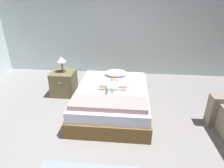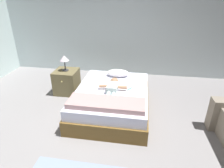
{
  "view_description": "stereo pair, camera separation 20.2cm",
  "coord_description": "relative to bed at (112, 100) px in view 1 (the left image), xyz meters",
  "views": [
    {
      "loc": [
        0.42,
        -1.98,
        2.03
      ],
      "look_at": [
        0.13,
        1.08,
        0.54
      ],
      "focal_mm": 31.05,
      "sensor_mm": 36.0,
      "label": 1
    },
    {
      "loc": [
        0.62,
        -1.96,
        2.03
      ],
      "look_at": [
        0.13,
        1.08,
        0.54
      ],
      "focal_mm": 31.05,
      "sensor_mm": 36.0,
      "label": 2
    }
  ],
  "objects": [
    {
      "name": "ground_plane",
      "position": [
        -0.13,
        -1.08,
        -0.22
      ],
      "size": [
        8.0,
        8.0,
        0.0
      ],
      "primitive_type": "plane",
      "color": "gray"
    },
    {
      "name": "wall_behind_bed",
      "position": [
        -0.13,
        1.92,
        1.1
      ],
      "size": [
        8.0,
        0.12,
        2.63
      ],
      "primitive_type": "cube",
      "color": "silver",
      "rests_on": "ground_plane"
    },
    {
      "name": "bed",
      "position": [
        0.0,
        0.0,
        0.0
      ],
      "size": [
        1.31,
        1.73,
        0.44
      ],
      "color": "brown",
      "rests_on": "ground_plane"
    },
    {
      "name": "pillow",
      "position": [
        0.03,
        0.6,
        0.29
      ],
      "size": [
        0.45,
        0.26,
        0.14
      ],
      "color": "white",
      "rests_on": "bed"
    },
    {
      "name": "baby",
      "position": [
        0.02,
        -0.03,
        0.29
      ],
      "size": [
        0.5,
        0.6,
        0.16
      ],
      "color": "silver",
      "rests_on": "bed"
    },
    {
      "name": "toothbrush",
      "position": [
        0.32,
        0.05,
        0.23
      ],
      "size": [
        0.09,
        0.12,
        0.02
      ],
      "color": "#3994DA",
      "rests_on": "bed"
    },
    {
      "name": "nightstand",
      "position": [
        -1.08,
        0.55,
        0.04
      ],
      "size": [
        0.47,
        0.5,
        0.51
      ],
      "color": "brown",
      "rests_on": "ground_plane"
    },
    {
      "name": "lamp",
      "position": [
        -1.08,
        0.55,
        0.54
      ],
      "size": [
        0.18,
        0.18,
        0.33
      ],
      "color": "#333338",
      "rests_on": "nightstand"
    },
    {
      "name": "blanket",
      "position": [
        0.0,
        -0.56,
        0.26
      ],
      "size": [
        1.18,
        0.4,
        0.08
      ],
      "color": "tan",
      "rests_on": "bed"
    }
  ]
}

